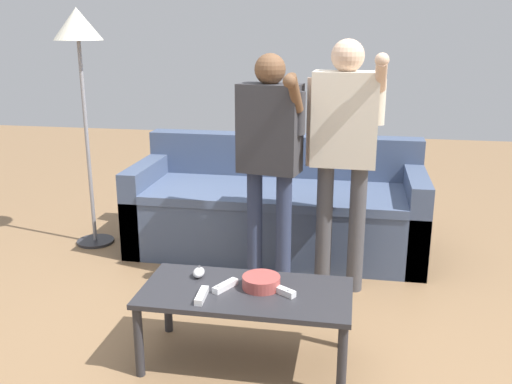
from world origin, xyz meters
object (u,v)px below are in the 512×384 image
Objects in this scene: game_remote_nunchuk at (199,272)px; floor_lamp at (79,42)px; game_remote_wand_far at (281,290)px; couch at (277,210)px; player_center at (270,147)px; game_remote_wand_spare at (202,296)px; coffee_table at (246,299)px; game_remote_wand_near at (225,286)px; snack_bowl at (261,282)px; player_right at (344,138)px.

game_remote_nunchuk is 0.05× the size of floor_lamp.
floor_lamp is at bearing 139.86° from game_remote_wand_far.
couch is 1.44m from game_remote_nunchuk.
game_remote_wand_spare is (-0.17, -0.95, -0.52)m from player_center.
game_remote_wand_near is (-0.10, -0.00, 0.06)m from coffee_table.
player_center is at bearing 84.31° from game_remote_wand_near.
game_remote_wand_far is at bearing 18.82° from game_remote_wand_spare.
player_center is 9.56× the size of game_remote_wand_near.
snack_bowl reaches higher than game_remote_nunchuk.
player_center is 1.00m from game_remote_wand_far.
game_remote_nunchuk is at bearing 166.08° from game_remote_wand_far.
player_right reaches higher than game_remote_nunchuk.
game_remote_nunchuk is 0.58× the size of game_remote_wand_near.
player_center reaches higher than game_remote_wand_near.
floor_lamp is at bearing 130.40° from game_remote_wand_spare.
game_remote_nunchuk is at bearing -130.44° from player_right.
game_remote_nunchuk is 0.56× the size of game_remote_wand_spare.
snack_bowl reaches higher than game_remote_wand_far.
couch is 11.36× the size of snack_bowl.
floor_lamp reaches higher than player_right.
floor_lamp is (-1.46, 1.37, 1.16)m from coffee_table.
player_right is at bearing 65.36° from coffee_table.
coffee_table is at bearing 32.84° from game_remote_wand_spare.
coffee_table is 0.69× the size of player_center.
couch is at bearing 98.76° from game_remote_wand_far.
game_remote_wand_spare is (-0.19, -0.12, 0.06)m from coffee_table.
game_remote_wand_near is at bearing -166.16° from snack_bowl.
game_remote_nunchuk is (-0.33, 0.07, -0.01)m from snack_bowl.
game_remote_wand_far is (-0.25, -0.91, -0.57)m from player_right.
game_remote_wand_spare is at bearing -161.18° from game_remote_wand_far.
game_remote_wand_near and game_remote_wand_far have the same top height.
player_center is at bearing -20.63° from floor_lamp.
floor_lamp reaches higher than coffee_table.
couch is 13.85× the size of game_remote_wand_far.
game_remote_nunchuk is 0.20m from game_remote_wand_near.
floor_lamp is 2.22m from game_remote_wand_near.
coffee_table is 0.23m from game_remote_wand_spare.
player_right is 1.32m from game_remote_wand_spare.
game_remote_nunchuk is 0.06× the size of player_center.
player_center is (-0.09, 0.79, 0.50)m from snack_bowl.
floor_lamp is 2.25m from game_remote_wand_spare.
game_remote_wand_spare is (-0.08, -0.12, -0.00)m from game_remote_wand_near.
game_remote_wand_near is at bearing -179.65° from game_remote_wand_far.
game_remote_wand_far is at bearing -81.24° from couch.
game_remote_wand_far is at bearing -21.34° from snack_bowl.
player_center is 0.98m from game_remote_wand_near.
snack_bowl is at bearing -11.52° from game_remote_nunchuk.
game_remote_wand_near is 1.01× the size of game_remote_wand_far.
coffee_table is (0.07, -1.53, 0.04)m from couch.
player_right reaches higher than game_remote_wand_spare.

